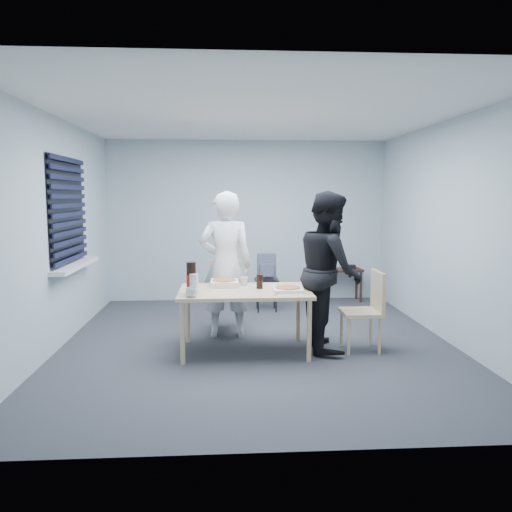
{
  "coord_description": "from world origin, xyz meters",
  "views": [
    {
      "loc": [
        -0.37,
        -5.66,
        1.72
      ],
      "look_at": [
        -0.01,
        0.1,
        1.02
      ],
      "focal_mm": 35.0,
      "sensor_mm": 36.0,
      "label": 1
    }
  ],
  "objects": [
    {
      "name": "stool",
      "position": [
        0.25,
        1.66,
        0.37
      ],
      "size": [
        0.35,
        0.35,
        0.48
      ],
      "color": "black",
      "rests_on": "ground"
    },
    {
      "name": "rubber_band",
      "position": [
        0.15,
        -0.59,
        0.69
      ],
      "size": [
        0.07,
        0.07,
        0.0
      ],
      "primitive_type": "torus",
      "rotation": [
        0.0,
        0.0,
        -0.36
      ],
      "color": "red",
      "rests_on": "dining_table"
    },
    {
      "name": "papers",
      "position": [
        1.31,
        2.29,
        0.53
      ],
      "size": [
        0.26,
        0.31,
        0.0
      ],
      "primitive_type": "cube",
      "rotation": [
        0.0,
        0.0,
        0.22
      ],
      "color": "white",
      "rests_on": "side_table"
    },
    {
      "name": "side_table",
      "position": [
        1.46,
        2.28,
        0.45
      ],
      "size": [
        0.8,
        0.35,
        0.53
      ],
      "color": "#331C14",
      "rests_on": "ground"
    },
    {
      "name": "dining_table",
      "position": [
        -0.16,
        -0.29,
        0.63
      ],
      "size": [
        1.42,
        0.9,
        0.69
      ],
      "color": "#D3B590",
      "rests_on": "ground"
    },
    {
      "name": "person_white",
      "position": [
        -0.36,
        0.32,
        0.89
      ],
      "size": [
        0.65,
        0.42,
        1.77
      ],
      "primitive_type": "imported",
      "rotation": [
        0.0,
        0.0,
        3.14
      ],
      "color": "white",
      "rests_on": "ground"
    },
    {
      "name": "plastic_cups",
      "position": [
        -0.69,
        -0.53,
        0.8
      ],
      "size": [
        0.1,
        0.1,
        0.22
      ],
      "primitive_type": "cylinder",
      "rotation": [
        0.0,
        0.0,
        0.04
      ],
      "color": "silver",
      "rests_on": "dining_table"
    },
    {
      "name": "pizza_box_a",
      "position": [
        -0.38,
        -0.05,
        0.73
      ],
      "size": [
        0.31,
        0.31,
        0.08
      ],
      "rotation": [
        0.0,
        0.0,
        -0.33
      ],
      "color": "white",
      "rests_on": "dining_table"
    },
    {
      "name": "person_black",
      "position": [
        0.79,
        -0.22,
        0.89
      ],
      "size": [
        0.47,
        0.86,
        1.77
      ],
      "primitive_type": "imported",
      "rotation": [
        0.0,
        0.0,
        1.57
      ],
      "color": "black",
      "rests_on": "ground"
    },
    {
      "name": "pizza_box_b",
      "position": [
        0.31,
        -0.38,
        0.71
      ],
      "size": [
        0.32,
        0.32,
        0.05
      ],
      "rotation": [
        0.0,
        0.0,
        0.42
      ],
      "color": "white",
      "rests_on": "dining_table"
    },
    {
      "name": "mug_b",
      "position": [
        -0.16,
        0.01,
        0.74
      ],
      "size": [
        0.1,
        0.1,
        0.09
      ],
      "primitive_type": "imported",
      "color": "silver",
      "rests_on": "dining_table"
    },
    {
      "name": "chair_far",
      "position": [
        -0.36,
        0.7,
        0.51
      ],
      "size": [
        0.42,
        0.42,
        0.89
      ],
      "color": "#D3B590",
      "rests_on": "ground"
    },
    {
      "name": "soda_bottle",
      "position": [
        -0.72,
        -0.46,
        0.86
      ],
      "size": [
        0.11,
        0.11,
        0.34
      ],
      "rotation": [
        0.0,
        0.0,
        -0.15
      ],
      "color": "black",
      "rests_on": "dining_table"
    },
    {
      "name": "cola_glass",
      "position": [
        0.01,
        -0.22,
        0.77
      ],
      "size": [
        0.09,
        0.09,
        0.16
      ],
      "primitive_type": "cylinder",
      "rotation": [
        0.0,
        0.0,
        -0.24
      ],
      "color": "black",
      "rests_on": "dining_table"
    },
    {
      "name": "black_box",
      "position": [
        1.68,
        2.28,
        0.56
      ],
      "size": [
        0.17,
        0.14,
        0.06
      ],
      "primitive_type": "cube",
      "rotation": [
        0.0,
        0.0,
        0.26
      ],
      "color": "black",
      "rests_on": "side_table"
    },
    {
      "name": "backpack",
      "position": [
        0.25,
        1.65,
        0.67
      ],
      "size": [
        0.27,
        0.2,
        0.38
      ],
      "rotation": [
        0.0,
        0.0,
        0.41
      ],
      "color": "slate",
      "rests_on": "stool"
    },
    {
      "name": "mug_a",
      "position": [
        -0.71,
        -0.64,
        0.74
      ],
      "size": [
        0.17,
        0.17,
        0.1
      ],
      "primitive_type": "imported",
      "rotation": [
        0.0,
        0.0,
        0.52
      ],
      "color": "silver",
      "rests_on": "dining_table"
    },
    {
      "name": "room",
      "position": [
        -2.2,
        0.4,
        1.44
      ],
      "size": [
        5.0,
        5.0,
        5.0
      ],
      "color": "#313137",
      "rests_on": "ground"
    },
    {
      "name": "chair_right",
      "position": [
        1.21,
        -0.33,
        0.51
      ],
      "size": [
        0.42,
        0.42,
        0.89
      ],
      "color": "#D3B590",
      "rests_on": "ground"
    }
  ]
}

